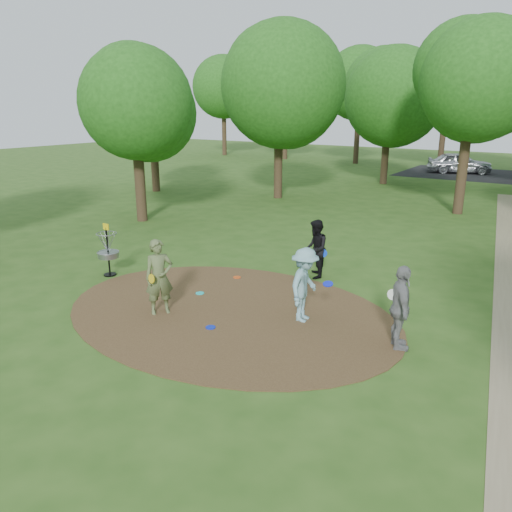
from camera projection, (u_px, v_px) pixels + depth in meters
The scene contains 13 objects.
ground at pixel (228, 312), 11.92m from camera, with size 100.00×100.00×0.00m, color #2D5119.
dirt_clearing at pixel (228, 312), 11.92m from camera, with size 8.40×8.40×0.02m, color #47301C.
parking_lot at pixel (505, 176), 34.88m from camera, with size 14.00×8.00×0.01m, color black.
player_observer_with_disc at pixel (159, 277), 11.60m from camera, with size 0.73×0.79×1.81m.
player_throwing_with_disc at pixel (305, 285), 11.21m from camera, with size 1.08×1.18×1.72m.
player_walking_with_disc at pixel (315, 249), 14.13m from camera, with size 0.94×1.02×1.68m.
player_waiting_with_disc at pixel (400, 308), 9.90m from camera, with size 0.87×1.11×1.75m.
disc_ground_cyan at pixel (200, 293), 13.04m from camera, with size 0.22×0.22×0.02m, color #18C4C5.
disc_ground_blue at pixel (211, 327), 11.03m from camera, with size 0.22×0.22×0.02m, color #0B21C4.
disc_ground_red at pixel (237, 277), 14.26m from camera, with size 0.22×0.22×0.02m, color #E44B16.
car_left at pixel (459, 163), 36.40m from camera, with size 1.78×4.43×1.51m, color #B3B3BB.
disc_golf_basket at pixel (108, 246), 14.27m from camera, with size 0.63×0.63×1.54m.
tree_ring at pixel (450, 90), 17.13m from camera, with size 37.17×45.59×9.23m.
Camera 1 is at (6.60, -8.86, 4.72)m, focal length 35.00 mm.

